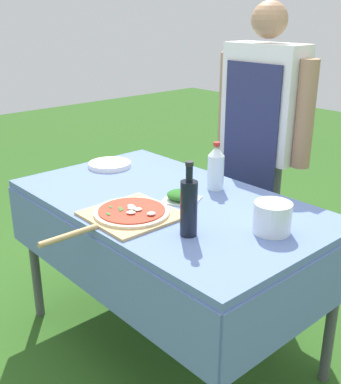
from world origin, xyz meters
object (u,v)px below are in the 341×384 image
object	(u,v)px
person_cook	(261,131)
prep_table	(168,217)
plate_stack	(110,165)
herb_container	(181,196)
mixing_tub	(272,218)
water_bottle	(216,167)
pizza_on_peel	(129,214)
oil_bottle	(189,207)

from	to	relation	value
person_cook	prep_table	bearing A→B (deg)	95.83
person_cook	plate_stack	distance (m)	0.85
herb_container	mixing_tub	xyz separation A→B (m)	(0.47, 0.04, 0.04)
water_bottle	plate_stack	size ratio (longest dim) A/B	0.99
person_cook	mixing_tub	size ratio (longest dim) A/B	11.17
pizza_on_peel	water_bottle	bearing A→B (deg)	89.80
pizza_on_peel	mixing_tub	world-z (taller)	mixing_tub
person_cook	plate_stack	size ratio (longest dim) A/B	7.05
oil_bottle	mixing_tub	size ratio (longest dim) A/B	1.99
herb_container	mixing_tub	size ratio (longest dim) A/B	1.39
water_bottle	plate_stack	world-z (taller)	water_bottle
prep_table	herb_container	distance (m)	0.13
prep_table	plate_stack	size ratio (longest dim) A/B	6.30
oil_bottle	water_bottle	bearing A→B (deg)	122.07
person_cook	mixing_tub	distance (m)	0.91
water_bottle	herb_container	bearing A→B (deg)	-89.16
pizza_on_peel	herb_container	world-z (taller)	herb_container
person_cook	pizza_on_peel	world-z (taller)	person_cook
pizza_on_peel	mixing_tub	xyz separation A→B (m)	(0.48, 0.32, 0.05)
person_cook	oil_bottle	bearing A→B (deg)	113.05
mixing_tub	herb_container	bearing A→B (deg)	-175.44
pizza_on_peel	herb_container	xyz separation A→B (m)	(0.01, 0.28, 0.01)
pizza_on_peel	water_bottle	size ratio (longest dim) A/B	2.58
pizza_on_peel	oil_bottle	bearing A→B (deg)	13.77
herb_container	person_cook	bearing A→B (deg)	100.31
person_cook	mixing_tub	xyz separation A→B (m)	(0.60, -0.68, -0.12)
pizza_on_peel	oil_bottle	xyz separation A→B (m)	(0.28, 0.07, 0.10)
person_cook	herb_container	world-z (taller)	person_cook
water_bottle	mixing_tub	xyz separation A→B (m)	(0.47, -0.19, -0.05)
oil_bottle	plate_stack	xyz separation A→B (m)	(-0.89, 0.26, -0.10)
pizza_on_peel	herb_container	size ratio (longest dim) A/B	2.92
pizza_on_peel	plate_stack	xyz separation A→B (m)	(-0.61, 0.33, -0.00)
oil_bottle	mixing_tub	world-z (taller)	oil_bottle
person_cook	pizza_on_peel	distance (m)	1.02
person_cook	herb_container	size ratio (longest dim) A/B	8.04
prep_table	pizza_on_peel	world-z (taller)	pizza_on_peel
prep_table	pizza_on_peel	distance (m)	0.27
pizza_on_peel	prep_table	bearing A→B (deg)	99.77
prep_table	water_bottle	distance (m)	0.33
oil_bottle	mixing_tub	xyz separation A→B (m)	(0.19, 0.25, -0.06)
oil_bottle	herb_container	world-z (taller)	oil_bottle
mixing_tub	plate_stack	bearing A→B (deg)	179.57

